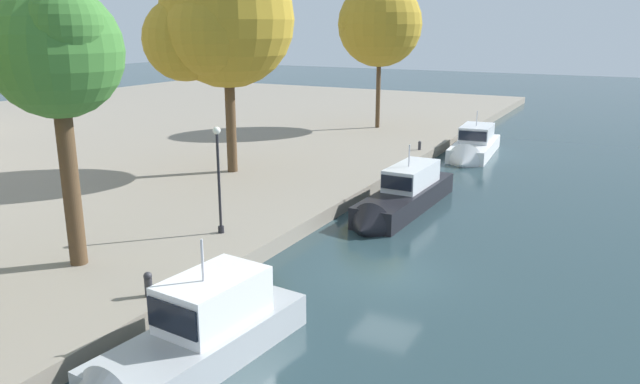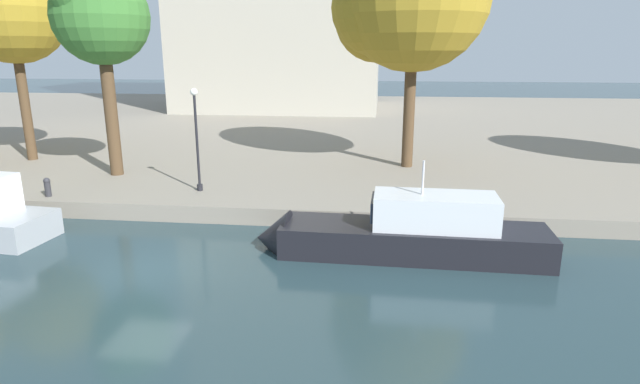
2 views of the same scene
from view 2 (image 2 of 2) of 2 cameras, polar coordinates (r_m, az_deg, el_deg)
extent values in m
plane|color=#23383D|center=(18.51, -18.99, -8.28)|extent=(220.00, 220.00, 0.00)
cube|color=gray|center=(48.90, -2.60, 7.33)|extent=(120.00, 55.00, 0.74)
cube|color=black|center=(19.00, 10.08, -5.74)|extent=(9.46, 2.50, 1.44)
cone|color=black|center=(19.46, -5.15, -5.05)|extent=(1.25, 2.17, 2.14)
cube|color=silver|center=(18.62, 12.44, -2.05)|extent=(4.28, 1.91, 1.18)
cube|color=black|center=(18.54, 7.38, -1.69)|extent=(1.17, 1.72, 0.71)
cylinder|color=silver|center=(18.28, 11.18, 1.55)|extent=(0.08, 0.08, 1.19)
cylinder|color=#2D2D33|center=(26.44, -27.57, 0.25)|extent=(0.27, 0.27, 0.65)
sphere|color=#2D2D33|center=(26.35, -27.68, 1.08)|extent=(0.29, 0.29, 0.29)
cylinder|color=black|center=(24.68, -13.26, 5.12)|extent=(0.12, 0.12, 4.41)
sphere|color=white|center=(24.39, -13.60, 10.57)|extent=(0.33, 0.33, 0.33)
cylinder|color=black|center=(25.11, -12.98, 0.49)|extent=(0.26, 0.26, 0.30)
cylinder|color=#4C3823|center=(29.53, 9.69, 8.65)|extent=(0.62, 0.62, 6.18)
sphere|color=olive|center=(31.06, 6.31, 18.28)|extent=(4.83, 4.83, 4.83)
sphere|color=olive|center=(29.28, 6.53, 19.41)|extent=(5.14, 5.14, 5.14)
cylinder|color=#4C3823|center=(35.51, -29.50, 8.13)|extent=(0.55, 0.55, 6.34)
sphere|color=olive|center=(35.43, -30.69, 16.83)|extent=(6.02, 6.02, 6.02)
sphere|color=olive|center=(35.88, -29.28, 15.73)|extent=(3.69, 3.69, 3.69)
cylinder|color=#4C3823|center=(29.21, -21.82, 7.74)|extent=(0.65, 0.65, 6.20)
sphere|color=#38702D|center=(29.06, -22.81, 17.27)|extent=(4.71, 4.71, 4.71)
sphere|color=#38702D|center=(30.07, -21.93, 16.93)|extent=(2.77, 2.77, 2.77)
camera|label=1|loc=(29.86, -71.50, 9.89)|focal=34.27mm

